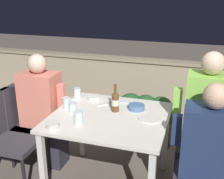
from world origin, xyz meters
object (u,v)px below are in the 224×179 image
(chair_left_near, at_px, (5,130))
(person_navy_jumper, at_px, (203,157))
(person_coral_top, at_px, (44,111))
(chair_left_far, at_px, (28,115))
(person_green_blouse, at_px, (202,127))
(chair_right_far, at_px, (224,145))
(beer_bottle, at_px, (115,101))
(potted_plant, at_px, (46,99))

(chair_left_near, distance_m, person_navy_jumper, 1.80)
(person_coral_top, distance_m, person_navy_jumper, 1.62)
(chair_left_far, xyz_separation_m, person_green_blouse, (1.76, -0.02, 0.15))
(chair_left_far, xyz_separation_m, person_navy_jumper, (1.79, -0.36, 0.07))
(person_coral_top, distance_m, person_green_blouse, 1.56)
(chair_left_near, bearing_deg, chair_right_far, 9.68)
(chair_left_far, distance_m, person_coral_top, 0.22)
(chair_left_near, height_order, person_navy_jumper, person_navy_jumper)
(person_green_blouse, bearing_deg, person_coral_top, 179.42)
(chair_left_far, bearing_deg, person_green_blouse, -0.52)
(person_coral_top, bearing_deg, beer_bottle, -4.89)
(person_coral_top, distance_m, potted_plant, 0.70)
(chair_right_far, bearing_deg, beer_bottle, -176.94)
(chair_left_far, xyz_separation_m, potted_plant, (-0.13, 0.60, -0.05))
(chair_right_far, distance_m, person_green_blouse, 0.25)
(person_navy_jumper, xyz_separation_m, person_green_blouse, (-0.03, 0.35, 0.08))
(chair_left_far, relative_size, person_navy_jumper, 0.74)
(chair_left_near, bearing_deg, potted_plant, 96.68)
(person_coral_top, relative_size, person_green_blouse, 0.90)
(person_navy_jumper, relative_size, chair_right_far, 1.35)
(chair_left_far, relative_size, person_green_blouse, 0.66)
(chair_left_far, bearing_deg, beer_bottle, -3.88)
(person_coral_top, relative_size, beer_bottle, 4.66)
(chair_right_far, bearing_deg, person_coral_top, 179.48)
(person_coral_top, height_order, person_green_blouse, person_green_blouse)
(chair_left_near, height_order, chair_right_far, same)
(person_navy_jumper, bearing_deg, chair_left_near, 179.67)
(person_green_blouse, bearing_deg, person_navy_jumper, -85.59)
(chair_left_far, relative_size, person_coral_top, 0.73)
(chair_left_near, relative_size, chair_left_far, 1.00)
(chair_left_far, distance_m, person_green_blouse, 1.77)
(chair_left_far, xyz_separation_m, chair_right_far, (1.96, -0.02, 0.00))
(chair_left_far, height_order, potted_plant, chair_left_far)
(person_coral_top, bearing_deg, person_navy_jumper, -12.93)
(person_navy_jumper, distance_m, chair_right_far, 0.39)
(potted_plant, bearing_deg, chair_left_near, -83.32)
(chair_left_near, height_order, beer_bottle, beer_bottle)
(potted_plant, bearing_deg, person_coral_top, -61.00)
(chair_left_near, xyz_separation_m, person_green_blouse, (1.78, 0.34, 0.15))
(chair_left_far, bearing_deg, person_coral_top, -0.00)
(person_coral_top, xyz_separation_m, person_green_blouse, (1.56, -0.02, 0.07))
(chair_left_near, xyz_separation_m, chair_left_far, (0.01, 0.35, 0.00))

